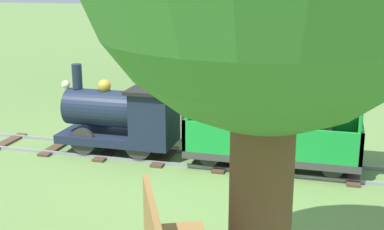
{
  "coord_description": "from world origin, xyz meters",
  "views": [
    {
      "loc": [
        -5.58,
        -1.48,
        2.11
      ],
      "look_at": [
        0.0,
        0.02,
        0.55
      ],
      "focal_mm": 48.94,
      "sensor_mm": 36.0,
      "label": 1
    }
  ],
  "objects": [
    {
      "name": "ground_plane",
      "position": [
        0.0,
        0.0,
        0.0
      ],
      "size": [
        60.0,
        60.0,
        0.0
      ],
      "primitive_type": "plane",
      "color": "#608442"
    },
    {
      "name": "track",
      "position": [
        0.0,
        -0.0,
        0.02
      ],
      "size": [
        0.71,
        5.7,
        0.04
      ],
      "color": "gray",
      "rests_on": "ground_plane"
    },
    {
      "name": "locomotive",
      "position": [
        0.0,
        0.86,
        0.48
      ],
      "size": [
        0.67,
        1.45,
        1.04
      ],
      "color": "#192338",
      "rests_on": "ground_plane"
    },
    {
      "name": "passenger_car",
      "position": [
        0.0,
        -0.9,
        0.42
      ],
      "size": [
        0.77,
        2.0,
        0.97
      ],
      "color": "#3F3F3F",
      "rests_on": "ground_plane"
    },
    {
      "name": "conductor_person",
      "position": [
        0.79,
        0.29,
        0.96
      ],
      "size": [
        0.3,
        0.3,
        1.62
      ],
      "color": "#282D47",
      "rests_on": "ground_plane"
    }
  ]
}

